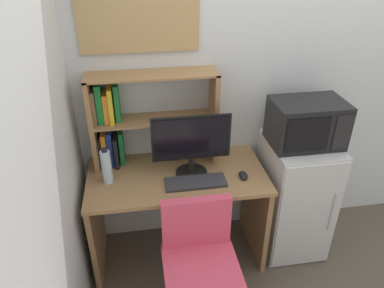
# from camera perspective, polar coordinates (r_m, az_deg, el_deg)

# --- Properties ---
(wall_back) EXTENTS (6.40, 0.04, 2.60)m
(wall_back) POSITION_cam_1_polar(r_m,az_deg,el_deg) (2.99, 23.27, 10.01)
(wall_back) COLOR silver
(wall_back) RESTS_ON ground_plane
(desk) EXTENTS (1.23, 0.62, 0.77)m
(desk) POSITION_cam_1_polar(r_m,az_deg,el_deg) (2.65, -2.27, -9.00)
(desk) COLOR #997047
(desk) RESTS_ON ground_plane
(hutch_bookshelf) EXTENTS (0.86, 0.22, 0.66)m
(hutch_bookshelf) POSITION_cam_1_polar(r_m,az_deg,el_deg) (2.51, -9.10, 4.02)
(hutch_bookshelf) COLOR #997047
(hutch_bookshelf) RESTS_ON desk
(monitor) EXTENTS (0.53, 0.22, 0.44)m
(monitor) POSITION_cam_1_polar(r_m,az_deg,el_deg) (2.38, -0.09, 0.20)
(monitor) COLOR black
(monitor) RESTS_ON desk
(keyboard) EXTENTS (0.41, 0.15, 0.02)m
(keyboard) POSITION_cam_1_polar(r_m,az_deg,el_deg) (2.41, 0.58, -6.05)
(keyboard) COLOR #333338
(keyboard) RESTS_ON desk
(computer_mouse) EXTENTS (0.06, 0.09, 0.04)m
(computer_mouse) POSITION_cam_1_polar(r_m,az_deg,el_deg) (2.49, 8.07, -4.91)
(computer_mouse) COLOR black
(computer_mouse) RESTS_ON desk
(water_bottle) EXTENTS (0.07, 0.07, 0.26)m
(water_bottle) POSITION_cam_1_polar(r_m,az_deg,el_deg) (2.43, -13.32, -3.48)
(water_bottle) COLOR silver
(water_bottle) RESTS_ON desk
(mini_fridge) EXTENTS (0.47, 0.54, 0.94)m
(mini_fridge) POSITION_cam_1_polar(r_m,az_deg,el_deg) (2.91, 15.76, -7.90)
(mini_fridge) COLOR silver
(mini_fridge) RESTS_ON ground_plane
(microwave) EXTENTS (0.49, 0.33, 0.31)m
(microwave) POSITION_cam_1_polar(r_m,az_deg,el_deg) (2.59, 17.63, 3.18)
(microwave) COLOR black
(microwave) RESTS_ON mini_fridge
(desk_chair) EXTENTS (0.52, 0.52, 0.84)m
(desk_chair) POSITION_cam_1_polar(r_m,az_deg,el_deg) (2.40, 1.28, -19.85)
(desk_chair) COLOR black
(desk_chair) RESTS_ON ground_plane
(wall_corkboard) EXTENTS (0.76, 0.02, 0.54)m
(wall_corkboard) POSITION_cam_1_polar(r_m,az_deg,el_deg) (2.38, -8.52, 20.39)
(wall_corkboard) COLOR tan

